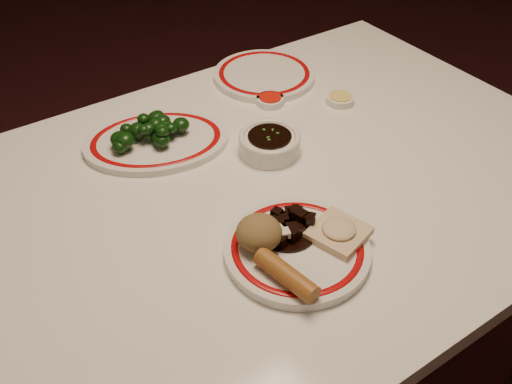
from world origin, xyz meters
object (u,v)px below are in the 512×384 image
at_px(broccoli_plate, 156,141).
at_px(soy_bowl, 270,144).
at_px(main_plate, 297,249).
at_px(dining_table, 288,207).
at_px(stirfry_heap, 291,225).
at_px(spring_roll, 286,275).
at_px(broccoli_pile, 149,131).
at_px(fried_wonton, 339,232).
at_px(rice_mound, 259,233).

relative_size(broccoli_plate, soy_bowl, 2.92).
bearing_deg(main_plate, dining_table, 56.45).
bearing_deg(stirfry_heap, spring_roll, -130.28).
bearing_deg(broccoli_plate, broccoli_pile, 171.45).
height_order(spring_roll, fried_wonton, spring_roll).
relative_size(dining_table, main_plate, 4.69).
relative_size(rice_mound, broccoli_pile, 0.46).
height_order(dining_table, spring_roll, spring_roll).
relative_size(rice_mound, stirfry_heap, 0.76).
relative_size(dining_table, stirfry_heap, 12.04).
height_order(rice_mound, spring_roll, rice_mound).
bearing_deg(main_plate, soy_bowl, 63.90).
height_order(main_plate, stirfry_heap, stirfry_heap).
height_order(main_plate, rice_mound, rice_mound).
relative_size(main_plate, rice_mound, 3.39).
relative_size(main_plate, broccoli_pile, 1.54).
bearing_deg(broccoli_pile, rice_mound, -88.00).
height_order(dining_table, broccoli_pile, broccoli_pile).
distance_m(spring_roll, fried_wonton, 0.14).
xyz_separation_m(dining_table, main_plate, (-0.12, -0.18, 0.10)).
distance_m(dining_table, broccoli_plate, 0.30).
xyz_separation_m(spring_roll, stirfry_heap, (0.07, 0.09, -0.00)).
xyz_separation_m(fried_wonton, broccoli_plate, (-0.12, 0.43, -0.02)).
bearing_deg(stirfry_heap, broccoli_plate, 100.02).
relative_size(spring_roll, stirfry_heap, 1.14).
distance_m(rice_mound, stirfry_heap, 0.07).
xyz_separation_m(main_plate, broccoli_plate, (-0.05, 0.41, -0.00)).
xyz_separation_m(rice_mound, fried_wonton, (0.12, -0.06, -0.02)).
height_order(spring_roll, broccoli_pile, broccoli_pile).
distance_m(main_plate, fried_wonton, 0.08).
relative_size(broccoli_plate, broccoli_pile, 2.15).
distance_m(broccoli_plate, soy_bowl, 0.23).
bearing_deg(broccoli_pile, stirfry_heap, -78.31).
bearing_deg(stirfry_heap, fried_wonton, -45.46).
bearing_deg(broccoli_pile, dining_table, -50.91).
bearing_deg(soy_bowl, dining_table, -92.90).
distance_m(fried_wonton, broccoli_pile, 0.45).
bearing_deg(spring_roll, dining_table, 42.54).
relative_size(broccoli_pile, soy_bowl, 1.36).
bearing_deg(rice_mound, soy_bowl, 51.20).
bearing_deg(main_plate, fried_wonton, -15.32).
distance_m(main_plate, stirfry_heap, 0.04).
height_order(dining_table, stirfry_heap, stirfry_heap).
relative_size(fried_wonton, broccoli_plate, 0.30).
distance_m(main_plate, spring_roll, 0.08).
bearing_deg(rice_mound, main_plate, -37.43).
distance_m(dining_table, rice_mound, 0.26).
bearing_deg(broccoli_plate, dining_table, -52.50).
xyz_separation_m(main_plate, fried_wonton, (0.07, -0.02, 0.02)).
xyz_separation_m(rice_mound, broccoli_pile, (-0.01, 0.37, -0.01)).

